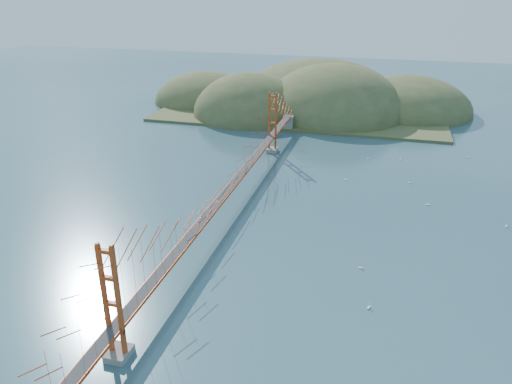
# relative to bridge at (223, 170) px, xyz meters

# --- Properties ---
(ground) EXTENTS (320.00, 320.00, 0.00)m
(ground) POSITION_rel_bridge_xyz_m (0.00, -0.18, -7.01)
(ground) COLOR #2E4E5C
(ground) RESTS_ON ground
(bridge) EXTENTS (2.20, 94.40, 12.00)m
(bridge) POSITION_rel_bridge_xyz_m (0.00, 0.00, 0.00)
(bridge) COLOR gray
(bridge) RESTS_ON ground
(far_headlands) EXTENTS (84.00, 58.00, 25.00)m
(far_headlands) POSITION_rel_bridge_xyz_m (2.21, 68.33, -7.01)
(far_headlands) COLOR brown
(far_headlands) RESTS_ON ground
(sailboat_2) EXTENTS (0.56, 0.47, 0.65)m
(sailboat_2) POSITION_rel_bridge_xyz_m (20.09, -9.27, -6.86)
(sailboat_2) COLOR white
(sailboat_2) RESTS_ON ground
(sailboat_16) EXTENTS (0.65, 0.65, 0.69)m
(sailboat_16) POSITION_rel_bridge_xyz_m (25.97, 19.88, -6.86)
(sailboat_16) COLOR white
(sailboat_16) RESTS_ON ground
(sailboat_0) EXTENTS (0.65, 0.66, 0.74)m
(sailboat_0) POSITION_rel_bridge_xyz_m (21.48, -16.89, -6.85)
(sailboat_0) COLOR white
(sailboat_0) RESTS_ON ground
(sailboat_8) EXTENTS (0.56, 0.48, 0.64)m
(sailboat_8) POSITION_rel_bridge_xyz_m (28.57, 11.41, -6.86)
(sailboat_8) COLOR white
(sailboat_8) RESTS_ON ground
(sailboat_17) EXTENTS (0.51, 0.45, 0.57)m
(sailboat_17) POSITION_rel_bridge_xyz_m (36.98, 36.25, -6.87)
(sailboat_17) COLOR white
(sailboat_17) RESTS_ON ground
(sailboat_15) EXTENTS (0.45, 0.53, 0.60)m
(sailboat_15) POSITION_rel_bridge_xyz_m (24.54, 31.53, -6.87)
(sailboat_15) COLOR white
(sailboat_15) RESTS_ON ground
(sailboat_5) EXTENTS (0.59, 0.61, 0.69)m
(sailboat_5) POSITION_rel_bridge_xyz_m (38.72, 6.80, -6.86)
(sailboat_5) COLOR white
(sailboat_5) RESTS_ON ground
(sailboat_3) EXTENTS (0.56, 0.52, 0.63)m
(sailboat_3) POSITION_rel_bridge_xyz_m (15.51, 18.40, -6.87)
(sailboat_3) COLOR white
(sailboat_3) RESTS_ON ground
(sailboat_7) EXTENTS (0.55, 0.54, 0.62)m
(sailboat_7) POSITION_rel_bridge_xyz_m (18.55, 30.18, -6.87)
(sailboat_7) COLOR white
(sailboat_7) RESTS_ON ground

